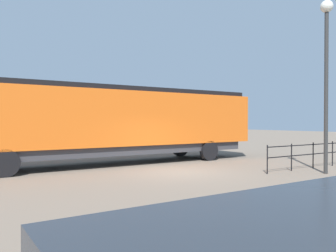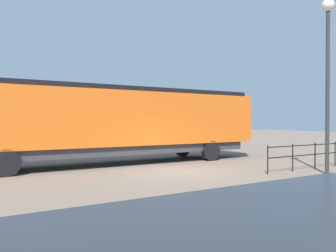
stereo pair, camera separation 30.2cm
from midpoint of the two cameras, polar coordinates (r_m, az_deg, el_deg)
ground_plane at (r=14.79m, az=2.58°, el=-7.73°), size 120.00×120.00×0.00m
locomotive at (r=17.76m, az=-7.04°, el=0.85°), size 3.08×16.20×3.91m
lamp_post at (r=15.83m, az=25.70°, el=10.83°), size 0.52×0.52×7.22m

